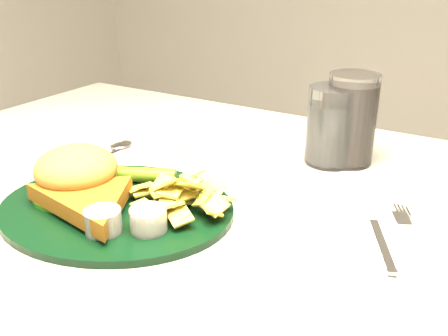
# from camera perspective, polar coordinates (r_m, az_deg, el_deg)

# --- Properties ---
(dinner_plate) EXTENTS (0.36, 0.33, 0.07)m
(dinner_plate) POSITION_cam_1_polar(r_m,az_deg,el_deg) (0.65, -12.39, -2.18)
(dinner_plate) COLOR black
(dinner_plate) RESTS_ON table
(water_glass) EXTENTS (0.09, 0.09, 0.12)m
(water_glass) POSITION_cam_1_polar(r_m,az_deg,el_deg) (0.80, 12.22, 4.74)
(water_glass) COLOR white
(water_glass) RESTS_ON table
(cola_glass) EXTENTS (0.10, 0.10, 0.14)m
(cola_glass) POSITION_cam_1_polar(r_m,az_deg,el_deg) (0.81, 14.30, 5.40)
(cola_glass) COLOR black
(cola_glass) RESTS_ON table
(fork_napkin) EXTENTS (0.16, 0.18, 0.01)m
(fork_napkin) POSITION_cam_1_polar(r_m,az_deg,el_deg) (0.61, 17.83, -8.00)
(fork_napkin) COLOR white
(fork_napkin) RESTS_ON table
(spoon) EXTENTS (0.04, 0.15, 0.01)m
(spoon) POSITION_cam_1_polar(r_m,az_deg,el_deg) (0.83, -14.48, 0.95)
(spoon) COLOR silver
(spoon) RESTS_ON table
(ramekin) EXTENTS (0.05, 0.05, 0.03)m
(ramekin) POSITION_cam_1_polar(r_m,az_deg,el_deg) (1.00, -12.89, 5.50)
(ramekin) COLOR white
(ramekin) RESTS_ON table
(wrapped_straw) EXTENTS (0.21, 0.08, 0.01)m
(wrapped_straw) POSITION_cam_1_polar(r_m,az_deg,el_deg) (0.82, -0.26, 1.38)
(wrapped_straw) COLOR white
(wrapped_straw) RESTS_ON table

